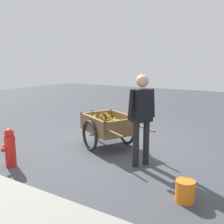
{
  "coord_description": "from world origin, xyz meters",
  "views": [
    {
      "loc": [
        -2.89,
        4.66,
        1.8
      ],
      "look_at": [
        0.02,
        0.05,
        0.75
      ],
      "focal_mm": 42.6,
      "sensor_mm": 36.0,
      "label": 1
    }
  ],
  "objects_px": {
    "dog": "(90,116)",
    "plastic_bucket": "(185,191)",
    "vendor_person": "(142,112)",
    "fruit_cart": "(109,127)",
    "fire_hydrant": "(10,148)"
  },
  "relations": [
    {
      "from": "dog",
      "to": "plastic_bucket",
      "type": "height_order",
      "value": "dog"
    },
    {
      "from": "vendor_person",
      "to": "dog",
      "type": "distance_m",
      "value": 3.24
    },
    {
      "from": "fruit_cart",
      "to": "dog",
      "type": "xyz_separation_m",
      "value": [
        1.53,
        -1.35,
        -0.17
      ]
    },
    {
      "from": "dog",
      "to": "plastic_bucket",
      "type": "bearing_deg",
      "value": 143.14
    },
    {
      "from": "fruit_cart",
      "to": "plastic_bucket",
      "type": "distance_m",
      "value": 2.46
    },
    {
      "from": "fruit_cart",
      "to": "dog",
      "type": "bearing_deg",
      "value": -41.52
    },
    {
      "from": "dog",
      "to": "vendor_person",
      "type": "bearing_deg",
      "value": 143.5
    },
    {
      "from": "plastic_bucket",
      "to": "dog",
      "type": "bearing_deg",
      "value": -36.86
    },
    {
      "from": "vendor_person",
      "to": "plastic_bucket",
      "type": "xyz_separation_m",
      "value": [
        -1.03,
        0.8,
        -0.8
      ]
    },
    {
      "from": "vendor_person",
      "to": "plastic_bucket",
      "type": "distance_m",
      "value": 1.53
    },
    {
      "from": "vendor_person",
      "to": "plastic_bucket",
      "type": "height_order",
      "value": "vendor_person"
    },
    {
      "from": "vendor_person",
      "to": "fire_hydrant",
      "type": "bearing_deg",
      "value": 33.39
    },
    {
      "from": "vendor_person",
      "to": "dog",
      "type": "bearing_deg",
      "value": -36.5
    },
    {
      "from": "fruit_cart",
      "to": "fire_hydrant",
      "type": "height_order",
      "value": "fruit_cart"
    },
    {
      "from": "fire_hydrant",
      "to": "plastic_bucket",
      "type": "relative_size",
      "value": 2.32
    }
  ]
}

